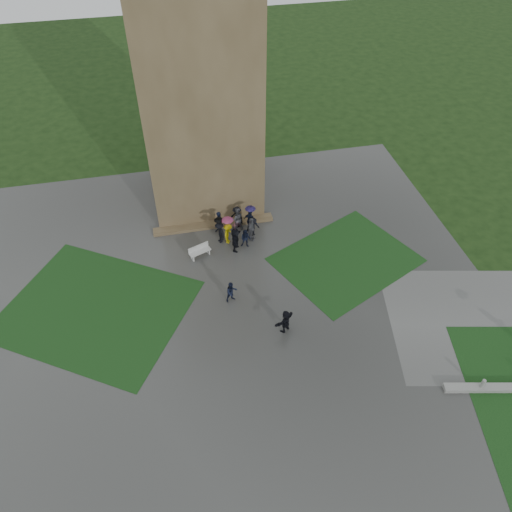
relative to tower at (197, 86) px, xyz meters
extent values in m
plane|color=black|center=(0.00, -15.00, -9.00)|extent=(120.00, 120.00, 0.00)
cube|color=#343431|center=(0.00, -13.00, -8.99)|extent=(34.00, 34.00, 0.02)
cube|color=#123412|center=(-8.50, -11.00, -8.97)|extent=(14.10, 13.46, 0.01)
cube|color=#123412|center=(8.50, -10.00, -8.97)|extent=(11.12, 10.15, 0.01)
cube|color=brown|center=(0.00, 0.00, 0.00)|extent=(8.00, 8.00, 18.00)
cube|color=brown|center=(0.00, -4.40, -8.87)|extent=(9.00, 0.80, 0.22)
cylinder|color=gray|center=(12.26, -21.31, -8.55)|extent=(0.20, 0.20, 0.90)
cube|color=#B8B8B3|center=(-1.40, -7.56, -8.52)|extent=(1.63, 1.01, 0.06)
cube|color=#B8B8B3|center=(-1.98, -7.79, -8.76)|extent=(0.23, 0.42, 0.44)
cube|color=#B8B8B3|center=(-0.82, -7.33, -8.76)|extent=(0.23, 0.42, 0.44)
cube|color=#B8B8B3|center=(-1.49, -7.34, -8.28)|extent=(1.48, 0.62, 0.42)
imported|color=black|center=(2.68, -6.05, -8.19)|extent=(1.11, 0.75, 1.58)
imported|color=black|center=(2.60, -5.59, -8.03)|extent=(1.23, 1.25, 1.91)
imported|color=black|center=(1.73, -4.84, -8.09)|extent=(1.15, 1.29, 1.79)
imported|color=#47484D|center=(1.69, -5.10, -8.03)|extent=(0.94, 0.56, 1.90)
imported|color=black|center=(0.39, -5.15, -8.08)|extent=(0.61, 0.76, 1.80)
imported|color=black|center=(0.20, -6.28, -8.11)|extent=(0.94, 1.25, 1.73)
imported|color=gold|center=(0.78, -6.47, -8.16)|extent=(0.94, 1.19, 1.64)
imported|color=black|center=(1.16, -7.35, -8.03)|extent=(1.12, 1.87, 1.90)
imported|color=black|center=(1.93, -7.17, -8.24)|extent=(0.82, 0.64, 1.48)
imported|color=#47484D|center=(2.46, -6.51, -8.01)|extent=(1.10, 1.31, 1.95)
imported|color=#D35794|center=(0.78, -6.47, -7.05)|extent=(0.83, 0.83, 0.73)
imported|color=navy|center=(2.60, -5.59, -7.01)|extent=(0.75, 0.75, 0.66)
imported|color=black|center=(0.20, -6.28, -7.08)|extent=(0.67, 0.67, 0.59)
imported|color=#D35794|center=(1.16, -7.35, -6.97)|extent=(0.82, 0.82, 0.75)
imported|color=black|center=(0.06, -12.04, -8.21)|extent=(0.84, 0.61, 1.54)
imported|color=black|center=(2.81, -15.09, -8.16)|extent=(1.57, 1.31, 1.64)
camera|label=1|loc=(-2.85, -33.27, 15.19)|focal=35.00mm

